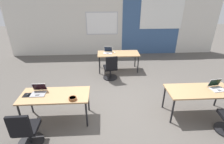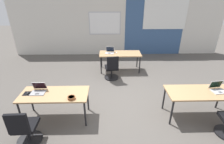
{
  "view_description": "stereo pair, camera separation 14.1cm",
  "coord_description": "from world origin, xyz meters",
  "px_view_note": "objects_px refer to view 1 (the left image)",
  "views": [
    {
      "loc": [
        -0.6,
        -3.99,
        2.92
      ],
      "look_at": [
        -0.36,
        0.16,
        0.9
      ],
      "focal_mm": 27.08,
      "sensor_mm": 36.0,
      "label": 1
    },
    {
      "loc": [
        -0.46,
        -4.0,
        2.92
      ],
      "look_at": [
        -0.36,
        0.16,
        0.9
      ],
      "focal_mm": 27.08,
      "sensor_mm": 36.0,
      "label": 2
    }
  ],
  "objects_px": {
    "laptop_near_left_end": "(39,92)",
    "snack_bowl": "(73,98)",
    "mouse_near_left_end": "(28,94)",
    "chair_near_left_end": "(26,132)",
    "chair_far_left": "(111,69)",
    "laptop_near_right_end": "(217,87)",
    "desk_near_left": "(55,97)",
    "desk_far_center": "(118,55)",
    "laptop_far_left": "(108,52)",
    "mouse_far_left": "(115,53)",
    "desk_near_right": "(199,92)"
  },
  "relations": [
    {
      "from": "chair_near_left_end",
      "to": "snack_bowl",
      "type": "height_order",
      "value": "chair_near_left_end"
    },
    {
      "from": "laptop_near_left_end",
      "to": "snack_bowl",
      "type": "distance_m",
      "value": 0.89
    },
    {
      "from": "desk_far_center",
      "to": "laptop_near_right_end",
      "type": "xyz_separation_m",
      "value": [
        2.18,
        -2.76,
        0.11
      ]
    },
    {
      "from": "chair_near_left_end",
      "to": "snack_bowl",
      "type": "bearing_deg",
      "value": -148.83
    },
    {
      "from": "mouse_far_left",
      "to": "laptop_near_right_end",
      "type": "bearing_deg",
      "value": -50.22
    },
    {
      "from": "laptop_far_left",
      "to": "chair_near_left_end",
      "type": "relative_size",
      "value": 0.4
    },
    {
      "from": "desk_near_left",
      "to": "chair_far_left",
      "type": "bearing_deg",
      "value": 55.51
    },
    {
      "from": "desk_far_center",
      "to": "laptop_near_left_end",
      "type": "relative_size",
      "value": 4.84
    },
    {
      "from": "desk_near_left",
      "to": "mouse_far_left",
      "type": "relative_size",
      "value": 14.88
    },
    {
      "from": "desk_far_center",
      "to": "chair_far_left",
      "type": "height_order",
      "value": "chair_far_left"
    },
    {
      "from": "mouse_near_left_end",
      "to": "chair_near_left_end",
      "type": "distance_m",
      "value": 0.91
    },
    {
      "from": "desk_near_left",
      "to": "desk_far_center",
      "type": "xyz_separation_m",
      "value": [
        1.75,
        2.8,
        0.0
      ]
    },
    {
      "from": "laptop_near_right_end",
      "to": "chair_near_left_end",
      "type": "bearing_deg",
      "value": -176.99
    },
    {
      "from": "laptop_far_left",
      "to": "mouse_far_left",
      "type": "distance_m",
      "value": 0.27
    },
    {
      "from": "chair_far_left",
      "to": "laptop_near_left_end",
      "type": "distance_m",
      "value": 2.7
    },
    {
      "from": "chair_near_left_end",
      "to": "desk_far_center",
      "type": "bearing_deg",
      "value": -123.01
    },
    {
      "from": "mouse_near_left_end",
      "to": "chair_far_left",
      "type": "bearing_deg",
      "value": 45.24
    },
    {
      "from": "desk_near_left",
      "to": "laptop_near_right_end",
      "type": "xyz_separation_m",
      "value": [
        3.93,
        0.04,
        0.11
      ]
    },
    {
      "from": "laptop_near_right_end",
      "to": "chair_near_left_end",
      "type": "xyz_separation_m",
      "value": [
        -4.35,
        -0.83,
        -0.39
      ]
    },
    {
      "from": "desk_near_right",
      "to": "mouse_near_left_end",
      "type": "height_order",
      "value": "mouse_near_left_end"
    },
    {
      "from": "desk_far_center",
      "to": "chair_near_left_end",
      "type": "height_order",
      "value": "chair_near_left_end"
    },
    {
      "from": "desk_far_center",
      "to": "laptop_near_left_end",
      "type": "height_order",
      "value": "laptop_near_left_end"
    },
    {
      "from": "mouse_far_left",
      "to": "desk_far_center",
      "type": "bearing_deg",
      "value": -10.92
    },
    {
      "from": "mouse_far_left",
      "to": "chair_far_left",
      "type": "xyz_separation_m",
      "value": [
        -0.2,
        -0.77,
        -0.36
      ]
    },
    {
      "from": "desk_near_left",
      "to": "mouse_near_left_end",
      "type": "xyz_separation_m",
      "value": [
        -0.61,
        0.01,
        0.08
      ]
    },
    {
      "from": "desk_near_left",
      "to": "chair_near_left_end",
      "type": "distance_m",
      "value": 0.94
    },
    {
      "from": "desk_near_right",
      "to": "mouse_far_left",
      "type": "height_order",
      "value": "mouse_far_left"
    },
    {
      "from": "laptop_near_left_end",
      "to": "chair_near_left_end",
      "type": "distance_m",
      "value": 0.96
    },
    {
      "from": "desk_near_right",
      "to": "laptop_far_left",
      "type": "xyz_separation_m",
      "value": [
        -2.15,
        2.84,
        0.11
      ]
    },
    {
      "from": "chair_far_left",
      "to": "desk_far_center",
      "type": "bearing_deg",
      "value": -123.29
    },
    {
      "from": "desk_far_center",
      "to": "chair_far_left",
      "type": "bearing_deg",
      "value": -114.41
    },
    {
      "from": "mouse_far_left",
      "to": "laptop_near_left_end",
      "type": "relative_size",
      "value": 0.33
    },
    {
      "from": "mouse_far_left",
      "to": "chair_near_left_end",
      "type": "xyz_separation_m",
      "value": [
        -2.03,
        -3.62,
        -0.36
      ]
    },
    {
      "from": "chair_far_left",
      "to": "laptop_near_right_end",
      "type": "distance_m",
      "value": 3.25
    },
    {
      "from": "laptop_near_right_end",
      "to": "chair_near_left_end",
      "type": "height_order",
      "value": "laptop_near_right_end"
    },
    {
      "from": "chair_far_left",
      "to": "laptop_near_right_end",
      "type": "height_order",
      "value": "laptop_near_right_end"
    },
    {
      "from": "laptop_far_left",
      "to": "desk_near_right",
      "type": "bearing_deg",
      "value": -45.01
    },
    {
      "from": "mouse_far_left",
      "to": "mouse_near_left_end",
      "type": "height_order",
      "value": "mouse_near_left_end"
    },
    {
      "from": "laptop_far_left",
      "to": "laptop_near_left_end",
      "type": "distance_m",
      "value": 3.27
    },
    {
      "from": "laptop_far_left",
      "to": "mouse_far_left",
      "type": "xyz_separation_m",
      "value": [
        0.26,
        -0.02,
        -0.03
      ]
    },
    {
      "from": "desk_far_center",
      "to": "laptop_far_left",
      "type": "height_order",
      "value": "laptop_far_left"
    },
    {
      "from": "mouse_far_left",
      "to": "laptop_near_right_end",
      "type": "height_order",
      "value": "laptop_near_right_end"
    },
    {
      "from": "desk_far_center",
      "to": "laptop_far_left",
      "type": "relative_size",
      "value": 4.37
    },
    {
      "from": "mouse_far_left",
      "to": "laptop_near_right_end",
      "type": "distance_m",
      "value": 3.63
    },
    {
      "from": "desk_near_left",
      "to": "chair_near_left_end",
      "type": "relative_size",
      "value": 1.74
    },
    {
      "from": "desk_near_left",
      "to": "desk_far_center",
      "type": "height_order",
      "value": "same"
    },
    {
      "from": "laptop_far_left",
      "to": "chair_far_left",
      "type": "distance_m",
      "value": 0.88
    },
    {
      "from": "laptop_near_right_end",
      "to": "laptop_far_left",
      "type": "bearing_deg",
      "value": 124.81
    },
    {
      "from": "mouse_near_left_end",
      "to": "mouse_far_left",
      "type": "bearing_deg",
      "value": 51.64
    },
    {
      "from": "mouse_far_left",
      "to": "desk_near_right",
      "type": "bearing_deg",
      "value": -56.27
    }
  ]
}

